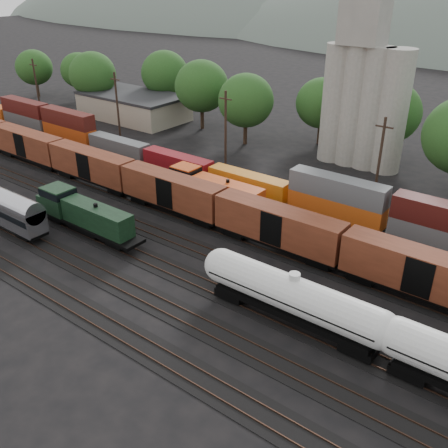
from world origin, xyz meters
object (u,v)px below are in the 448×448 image
Objects in this scene: tank_car_a at (293,296)px; orange_locomotive at (210,188)px; grain_silo at (364,93)px; green_locomotive at (81,213)px.

tank_car_a is 25.89m from orange_locomotive.
green_locomotive is at bearing -111.16° from grain_silo.
tank_car_a reaches higher than orange_locomotive.
grain_silo is at bearing 71.57° from orange_locomotive.
green_locomotive is at bearing -115.67° from orange_locomotive.
tank_car_a is (28.30, 0.00, 0.39)m from green_locomotive.
green_locomotive is 0.57× the size of grain_silo.
orange_locomotive is 28.80m from grain_silo.
green_locomotive is 44.83m from grain_silo.
tank_car_a is 0.64× the size of grain_silo.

